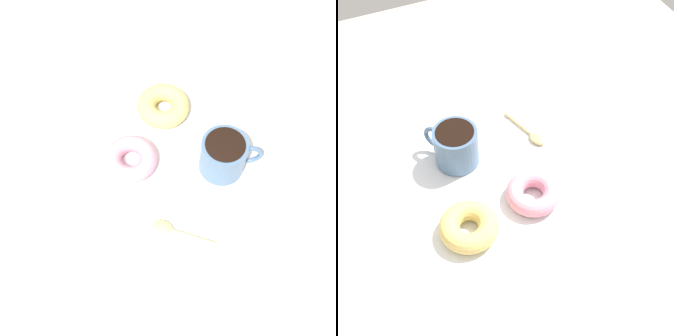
% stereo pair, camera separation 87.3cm
% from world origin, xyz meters
% --- Properties ---
extents(ground_plane, '(1.20, 1.20, 0.02)m').
position_xyz_m(ground_plane, '(0.00, 0.00, -0.01)').
color(ground_plane, beige).
extents(napkin, '(0.38, 0.38, 0.00)m').
position_xyz_m(napkin, '(0.01, 0.00, 0.00)').
color(napkin, white).
rests_on(napkin, ground_plane).
extents(coffee_cup, '(0.10, 0.09, 0.08)m').
position_xyz_m(coffee_cup, '(-0.06, -0.07, 0.04)').
color(coffee_cup, slate).
rests_on(coffee_cup, napkin).
extents(donut_near_cup, '(0.09, 0.09, 0.03)m').
position_xyz_m(donut_near_cup, '(0.07, 0.02, 0.02)').
color(donut_near_cup, pink).
rests_on(donut_near_cup, napkin).
extents(donut_far, '(0.10, 0.10, 0.03)m').
position_xyz_m(donut_far, '(0.09, -0.10, 0.02)').
color(donut_far, '#E5C66B').
rests_on(donut_far, napkin).
extents(spoon, '(0.11, 0.05, 0.01)m').
position_xyz_m(spoon, '(-0.06, 0.09, 0.01)').
color(spoon, '#D8B772').
rests_on(spoon, napkin).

